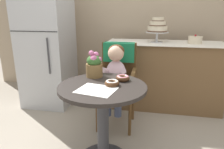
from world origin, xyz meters
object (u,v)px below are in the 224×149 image
Objects in this scene: donut_mid at (112,83)px; refrigerator at (47,45)px; tiered_cake_stand at (157,27)px; round_layer_cake at (195,40)px; donut_front at (123,78)px; cafe_table at (103,109)px; flower_vase at (94,65)px; seated_child at (115,71)px; wicker_chair at (118,71)px.

donut_mid is 1.57m from refrigerator.
tiered_cake_stand is 0.50m from round_layer_cake.
cafe_table is at bearing -132.66° from donut_front.
cafe_table is at bearing -59.89° from flower_vase.
donut_front is at bearing -124.46° from round_layer_cake.
tiered_cake_stand is 1.52m from refrigerator.
donut_mid is (0.07, -0.56, 0.07)m from seated_child.
donut_front is (0.14, 0.16, 0.24)m from cafe_table.
flower_vase is (-0.13, -0.34, 0.15)m from seated_child.
wicker_chair is 7.98× the size of donut_mid.
flower_vase is at bearing 134.19° from donut_mid.
seated_child is 2.24× the size of tiered_cake_stand.
refrigerator is (-1.48, -0.20, -0.25)m from tiered_cake_stand.
refrigerator is at bearing 164.82° from wicker_chair.
cafe_table is 2.22× the size of tiered_cake_stand.
seated_child is 0.56m from donut_mid.
wicker_chair is 1.11m from round_layer_cake.
round_layer_cake is at bearing 36.24° from wicker_chair.
refrigerator is (-0.92, 0.88, 0.02)m from flower_vase.
tiered_cake_stand is at bearing 7.68° from refrigerator.
cafe_table is 1.49m from tiered_cake_stand.
cafe_table is 0.75× the size of wicker_chair.
donut_mid is 0.37× the size of tiered_cake_stand.
flower_vase is (-0.13, -0.50, 0.19)m from wicker_chair.
tiered_cake_stand is (0.43, 1.30, 0.59)m from cafe_table.
donut_front is at bearing -71.94° from wicker_chair.
refrigerator is at bearing 135.95° from donut_mid.
donut_front is at bearing 47.34° from cafe_table.
donut_mid is 0.07× the size of refrigerator.
wicker_chair is 0.16m from seated_child.
wicker_chair is (0.01, 0.72, 0.13)m from cafe_table.
tiered_cake_stand is (0.43, 0.58, 0.46)m from wicker_chair.
seated_child is 0.40m from flower_vase.
refrigerator is (-1.06, 0.38, 0.21)m from wicker_chair.
wicker_chair is at bearing -19.75° from refrigerator.
round_layer_cake is at bearing 56.61° from donut_mid.
cafe_table is 0.25m from donut_mid.
donut_mid is at bearing -79.80° from wicker_chair.
donut_front is 0.50× the size of flower_vase.
donut_front is 0.29m from flower_vase.
wicker_chair is 1.14m from refrigerator.
refrigerator is (-1.05, 1.10, 0.34)m from cafe_table.
seated_child is 0.43× the size of refrigerator.
cafe_table is 4.23× the size of round_layer_cake.
donut_front is at bearing -104.29° from tiered_cake_stand.
wicker_chair is at bearing 74.93° from flower_vase.
donut_mid is at bearing -123.39° from round_layer_cake.
wicker_chair is 0.85m from tiered_cake_stand.
donut_mid is 0.49× the size of flower_vase.
seated_child is at bearing -85.43° from wicker_chair.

